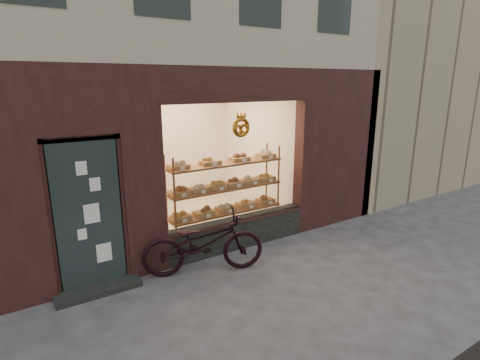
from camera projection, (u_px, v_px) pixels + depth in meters
ground at (297, 315)px, 4.75m from camera, size 90.00×90.00×0.00m
neighbor_right at (408, 33)px, 13.07m from camera, size 12.00×7.00×9.00m
display_shelf at (225, 195)px, 6.84m from camera, size 2.20×0.45×1.70m
bicycle at (203, 243)px, 5.71m from camera, size 1.96×1.23×0.97m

